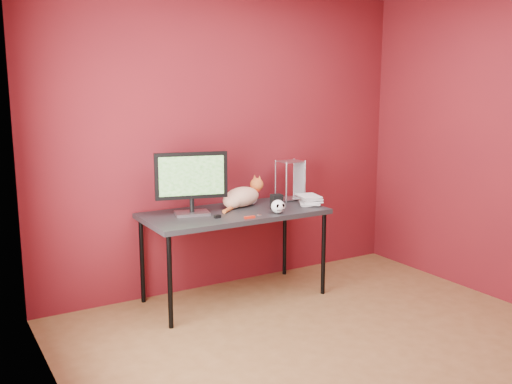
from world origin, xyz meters
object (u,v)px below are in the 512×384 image
skull_mug (278,206)px  monitor (191,180)px  desk (234,217)px  cat (242,197)px  speaker (277,202)px  book_stack (301,153)px

skull_mug → monitor: bearing=161.6°
desk → skull_mug: 0.38m
desk → skull_mug: size_ratio=13.05×
cat → speaker: bearing=-62.0°
book_stack → skull_mug: bearing=-150.1°
skull_mug → book_stack: book_stack is taller
cat → book_stack: (0.49, -0.17, 0.37)m
desk → monitor: 0.49m
skull_mug → speaker: 0.17m
speaker → book_stack: book_stack is taller
speaker → book_stack: (0.28, 0.06, 0.40)m
desk → monitor: size_ratio=2.63×
monitor → book_stack: book_stack is taller
cat → speaker: size_ratio=4.05×
desk → book_stack: size_ratio=1.66×
skull_mug → desk: bearing=145.4°
cat → skull_mug: bearing=-86.7°
monitor → cat: 0.53m
speaker → cat: bearing=139.6°
cat → speaker: cat is taller
skull_mug → book_stack: bearing=38.9°
monitor → skull_mug: 0.73m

